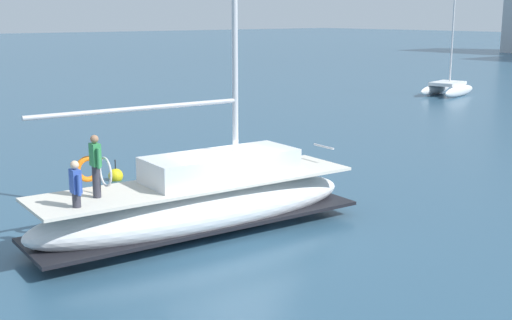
# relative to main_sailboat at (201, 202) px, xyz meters

# --- Properties ---
(ground_plane) EXTENTS (400.00, 400.00, 0.00)m
(ground_plane) POSITION_rel_main_sailboat_xyz_m (0.51, 0.71, -0.90)
(ground_plane) COLOR #2D516B
(main_sailboat) EXTENTS (3.11, 9.75, 11.61)m
(main_sailboat) POSITION_rel_main_sailboat_xyz_m (0.00, 0.00, 0.00)
(main_sailboat) COLOR silver
(main_sailboat) RESTS_ON ground
(moored_sloop_near) EXTENTS (3.38, 5.31, 7.86)m
(moored_sloop_near) POSITION_rel_main_sailboat_xyz_m (-15.18, 32.38, -0.31)
(moored_sloop_near) COLOR white
(moored_sloop_near) RESTS_ON ground
(mooring_buoy) EXTENTS (0.53, 0.53, 0.86)m
(mooring_buoy) POSITION_rel_main_sailboat_xyz_m (-6.98, 0.98, -0.74)
(mooring_buoy) COLOR yellow
(mooring_buoy) RESTS_ON ground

